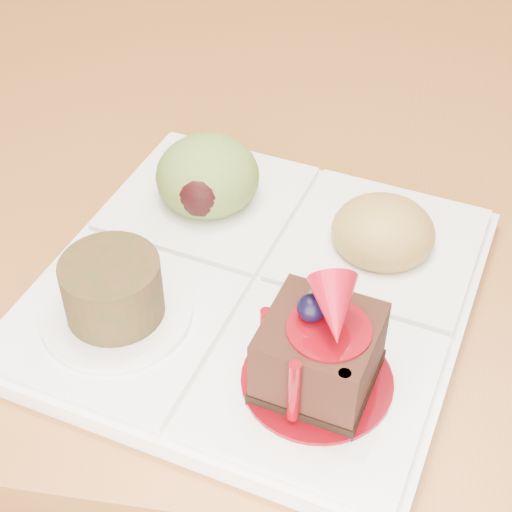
# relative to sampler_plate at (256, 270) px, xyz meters

# --- Properties ---
(ground) EXTENTS (6.00, 6.00, 0.00)m
(ground) POSITION_rel_sampler_plate_xyz_m (0.11, 0.75, -0.77)
(ground) COLOR brown
(sampler_plate) EXTENTS (0.30, 0.30, 0.10)m
(sampler_plate) POSITION_rel_sampler_plate_xyz_m (0.00, 0.00, 0.00)
(sampler_plate) COLOR white
(sampler_plate) RESTS_ON dining_table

